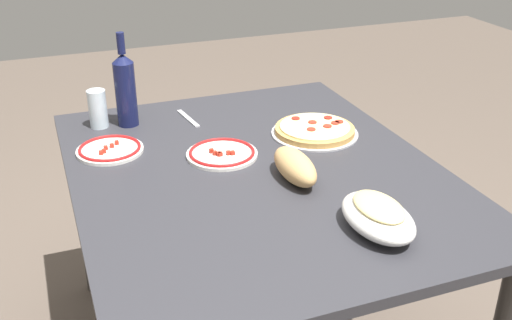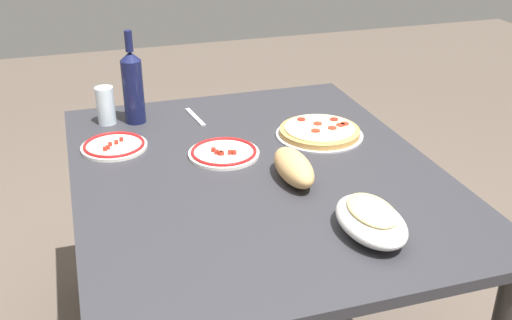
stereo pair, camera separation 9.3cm
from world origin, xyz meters
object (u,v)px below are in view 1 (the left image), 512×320
at_px(baked_pasta_dish, 378,215).
at_px(bread_loaf, 295,166).
at_px(dining_table, 256,201).
at_px(side_plate_far, 222,153).
at_px(pepperoni_pizza, 315,130).
at_px(side_plate_near, 110,149).
at_px(water_glass, 98,109).
at_px(wine_bottle, 125,88).

relative_size(baked_pasta_dish, bread_loaf, 1.12).
xyz_separation_m(dining_table, side_plate_far, (-0.12, -0.07, 0.12)).
xyz_separation_m(pepperoni_pizza, side_plate_far, (0.05, -0.34, -0.01)).
relative_size(side_plate_near, bread_loaf, 0.96).
height_order(water_glass, side_plate_near, water_glass).
relative_size(dining_table, baked_pasta_dish, 5.36).
relative_size(baked_pasta_dish, wine_bottle, 0.75).
height_order(dining_table, pepperoni_pizza, pepperoni_pizza).
bearing_deg(side_plate_far, baked_pasta_dish, 23.20).
height_order(wine_bottle, bread_loaf, wine_bottle).
distance_m(pepperoni_pizza, wine_bottle, 0.64).
distance_m(dining_table, side_plate_near, 0.48).
xyz_separation_m(side_plate_near, side_plate_far, (0.15, 0.32, -0.00)).
distance_m(wine_bottle, side_plate_near, 0.25).
distance_m(wine_bottle, water_glass, 0.12).
xyz_separation_m(pepperoni_pizza, baked_pasta_dish, (0.58, -0.11, 0.03)).
relative_size(baked_pasta_dish, side_plate_near, 1.17).
xyz_separation_m(baked_pasta_dish, bread_loaf, (-0.31, -0.08, -0.00)).
distance_m(water_glass, side_plate_far, 0.49).
xyz_separation_m(pepperoni_pizza, side_plate_near, (-0.10, -0.65, -0.01)).
bearing_deg(water_glass, baked_pasta_dish, 31.34).
height_order(pepperoni_pizza, side_plate_near, pepperoni_pizza).
height_order(pepperoni_pizza, side_plate_far, pepperoni_pizza).
bearing_deg(wine_bottle, side_plate_far, 32.42).
bearing_deg(water_glass, side_plate_far, 41.02).
relative_size(pepperoni_pizza, baked_pasta_dish, 1.19).
xyz_separation_m(water_glass, side_plate_near, (0.21, 0.00, -0.06)).
xyz_separation_m(baked_pasta_dish, side_plate_far, (-0.53, -0.23, -0.03)).
bearing_deg(dining_table, baked_pasta_dish, 21.51).
bearing_deg(pepperoni_pizza, wine_bottle, -118.21).
height_order(pepperoni_pizza, bread_loaf, bread_loaf).
bearing_deg(bread_loaf, baked_pasta_dish, 14.49).
distance_m(pepperoni_pizza, baked_pasta_dish, 0.59).
height_order(side_plate_near, bread_loaf, bread_loaf).
xyz_separation_m(dining_table, bread_loaf, (0.10, 0.08, 0.15)).
relative_size(dining_table, pepperoni_pizza, 4.50).
bearing_deg(bread_loaf, water_glass, -141.45).
relative_size(dining_table, wine_bottle, 4.04).
xyz_separation_m(water_glass, bread_loaf, (0.58, 0.46, -0.02)).
bearing_deg(pepperoni_pizza, dining_table, -57.91).
relative_size(dining_table, bread_loaf, 5.99).
height_order(dining_table, baked_pasta_dish, baked_pasta_dish).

